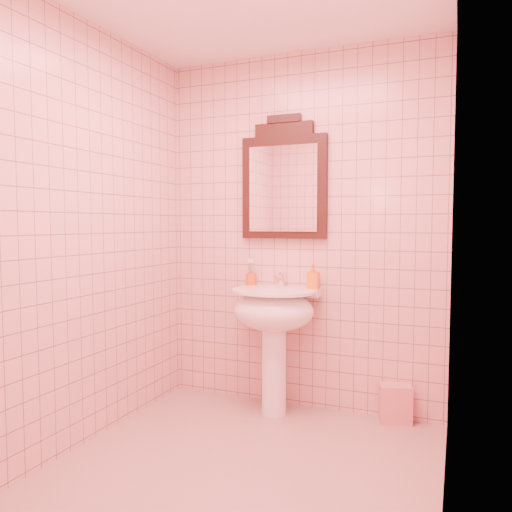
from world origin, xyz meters
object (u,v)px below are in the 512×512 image
at_px(mirror, 284,182).
at_px(soap_dispenser, 313,277).
at_px(toothbrush_cup, 251,279).
at_px(pedestal_sink, 274,319).
at_px(towel, 395,403).

bearing_deg(mirror, soap_dispenser, -15.28).
distance_m(toothbrush_cup, soap_dispenser, 0.48).
xyz_separation_m(mirror, toothbrush_cup, (-0.24, -0.03, -0.70)).
bearing_deg(soap_dispenser, mirror, 162.20).
bearing_deg(toothbrush_cup, pedestal_sink, -36.05).
distance_m(pedestal_sink, toothbrush_cup, 0.39).
bearing_deg(pedestal_sink, toothbrush_cup, 143.95).
height_order(mirror, soap_dispenser, mirror).
bearing_deg(soap_dispenser, pedestal_sink, -152.76).
bearing_deg(toothbrush_cup, mirror, 6.31).
bearing_deg(towel, mirror, 177.66).
relative_size(toothbrush_cup, soap_dispenser, 0.96).
bearing_deg(soap_dispenser, toothbrush_cup, 172.87).
bearing_deg(mirror, toothbrush_cup, -173.69).
distance_m(mirror, towel, 1.68).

